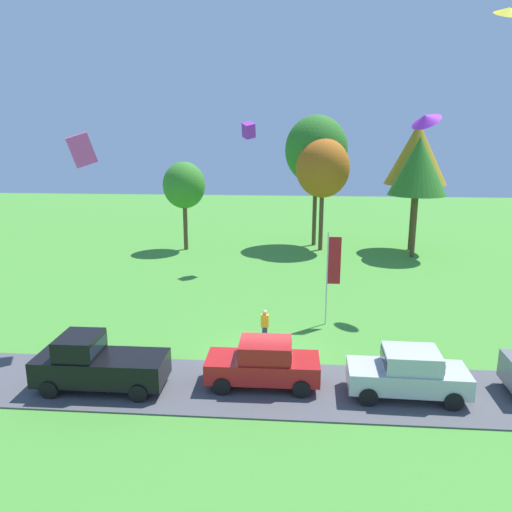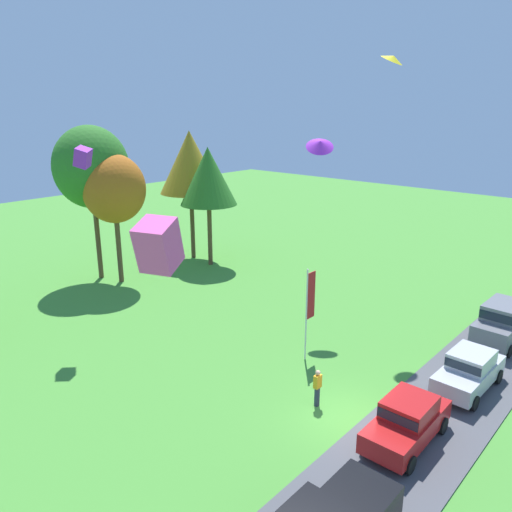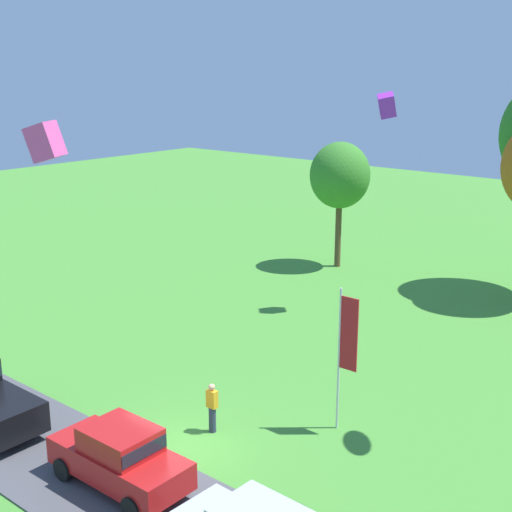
{
  "view_description": "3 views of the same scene",
  "coord_description": "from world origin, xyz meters",
  "views": [
    {
      "loc": [
        1.26,
        -20.35,
        9.68
      ],
      "look_at": [
        -0.73,
        4.46,
        3.57
      ],
      "focal_mm": 35.0,
      "sensor_mm": 36.0,
      "label": 1
    },
    {
      "loc": [
        -15.98,
        -9.12,
        12.57
      ],
      "look_at": [
        0.36,
        5.47,
        5.92
      ],
      "focal_mm": 35.0,
      "sensor_mm": 36.0,
      "label": 2
    },
    {
      "loc": [
        14.65,
        -13.81,
        11.72
      ],
      "look_at": [
        0.34,
        3.25,
        5.73
      ],
      "focal_mm": 50.0,
      "sensor_mm": 36.0,
      "label": 3
    }
  ],
  "objects": [
    {
      "name": "tree_far_right",
      "position": [
        3.42,
        21.62,
        6.91
      ],
      "size": [
        4.44,
        4.44,
        9.38
      ],
      "color": "brown",
      "rests_on": "ground"
    },
    {
      "name": "tree_lone_near",
      "position": [
        10.7,
        19.71,
        7.22
      ],
      "size": [
        4.5,
        4.5,
        9.5
      ],
      "color": "brown",
      "rests_on": "ground"
    },
    {
      "name": "tree_right_of_center",
      "position": [
        11.09,
        22.26,
        8.1
      ],
      "size": [
        5.04,
        5.04,
        10.65
      ],
      "color": "brown",
      "rests_on": "ground"
    },
    {
      "name": "kite_delta_high_right",
      "position": [
        10.58,
        4.65,
        15.01
      ],
      "size": [
        1.44,
        1.44,
        0.79
      ],
      "primitive_type": "cone",
      "rotation": [
        -0.43,
        0.0,
        3.27
      ],
      "color": "yellow"
    },
    {
      "name": "tree_center_back",
      "position": [
        2.92,
        23.54,
        8.31
      ],
      "size": [
        5.34,
        5.34,
        11.27
      ],
      "color": "brown",
      "rests_on": "ground"
    },
    {
      "name": "kite_box_high_left",
      "position": [
        -2.14,
        15.53,
        9.92
      ],
      "size": [
        0.99,
        1.28,
        1.29
      ],
      "primitive_type": "cube",
      "rotation": [
        0.22,
        0.3,
        5.35
      ],
      "color": "purple"
    },
    {
      "name": "flag_banner",
      "position": [
        3.15,
        4.37,
        3.1
      ],
      "size": [
        0.71,
        0.08,
        4.9
      ],
      "color": "silver",
      "rests_on": "ground"
    },
    {
      "name": "pavement_strip",
      "position": [
        0.0,
        -2.73,
        0.03
      ],
      "size": [
        36.0,
        4.4,
        0.06
      ],
      "primitive_type": "cube",
      "color": "#4C4C51",
      "rests_on": "ground"
    },
    {
      "name": "car_sedan_far_end",
      "position": [
        0.13,
        -2.5,
        1.04
      ],
      "size": [
        4.42,
        1.99,
        1.84
      ],
      "color": "red",
      "rests_on": "ground"
    },
    {
      "name": "ground_plane",
      "position": [
        0.0,
        0.0,
        0.0
      ],
      "size": [
        120.0,
        120.0,
        0.0
      ],
      "primitive_type": "plane",
      "color": "#478E33"
    },
    {
      "name": "car_suv_mid_row",
      "position": [
        11.61,
        -2.54,
        1.3
      ],
      "size": [
        4.64,
        2.12,
        2.28
      ],
      "color": "slate",
      "rests_on": "ground"
    },
    {
      "name": "kite_box_over_trees",
      "position": [
        -8.17,
        1.35,
        8.99
      ],
      "size": [
        1.54,
        1.39,
        1.55
      ],
      "primitive_type": "cube",
      "rotation": [
        -0.02,
        0.3,
        3.55
      ],
      "color": "#EA4C9E"
    },
    {
      "name": "kite_delta_low_drifter",
      "position": [
        7.97,
        7.4,
        10.46
      ],
      "size": [
        2.2,
        2.21,
        1.18
      ],
      "primitive_type": "cone",
      "rotation": [
        0.56,
        0.0,
        5.4
      ],
      "color": "purple"
    },
    {
      "name": "car_sedan_near_entrance",
      "position": [
        5.57,
        -2.91,
        1.04
      ],
      "size": [
        4.44,
        2.04,
        1.84
      ],
      "color": "#B7B7BC",
      "rests_on": "ground"
    },
    {
      "name": "person_on_lawn",
      "position": [
        -0.08,
        1.52,
        0.88
      ],
      "size": [
        0.36,
        0.24,
        1.71
      ],
      "color": "#2D334C",
      "rests_on": "ground"
    }
  ]
}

